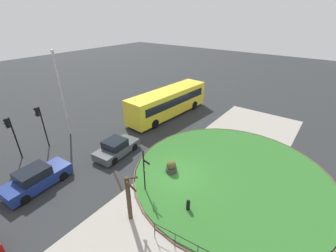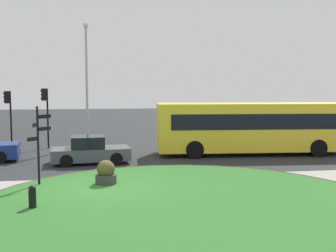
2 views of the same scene
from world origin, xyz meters
The scene contains 15 objects.
ground centered at (0.00, 0.00, 0.00)m, with size 120.00×120.00×0.00m, color #282B2D.
sidewalk_paving centered at (0.00, -2.02, 0.01)m, with size 32.00×7.97×0.02m, color #9E998E.
grass_island centered at (2.62, -3.19, 0.05)m, with size 14.39×14.39×0.10m, color #2D6B28.
grass_kerb_ring centered at (2.62, -3.19, 0.06)m, with size 14.70×14.70×0.11m, color brown.
signpost_directional centered at (-2.53, 0.83, 1.86)m, with size 0.82×1.01×3.22m.
bollard_foreground centered at (-2.28, -2.46, 0.43)m, with size 0.24×0.24×0.83m.
railing_grass_edge centered at (-4.79, -3.92, 0.72)m, with size 0.40×3.76×1.12m.
bus_yellow centered at (8.64, 7.21, 1.63)m, with size 11.24×3.42×3.01m.
car_near_lane centered at (-6.75, 7.04, 0.71)m, with size 4.53×2.09×1.55m.
car_far_lane centered at (-0.70, 5.73, 0.64)m, with size 4.13×2.13×1.43m.
traffic_light_near centered at (-3.67, 11.70, 2.83)m, with size 0.48×0.32×3.86m.
traffic_light_far centered at (-5.97, 11.75, 2.71)m, with size 0.49×0.30×3.70m.
lamppost_tall centered at (-1.03, 12.25, 4.35)m, with size 0.32×0.32×8.11m.
planter_near_signpost centered at (0.09, 0.53, 0.48)m, with size 0.85×0.85×1.05m.
street_tree_bare centered at (-4.83, -0.07, 1.76)m, with size 1.26×1.23×3.35m.
Camera 1 is at (-11.17, -7.58, 10.97)m, focal length 24.29 mm.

